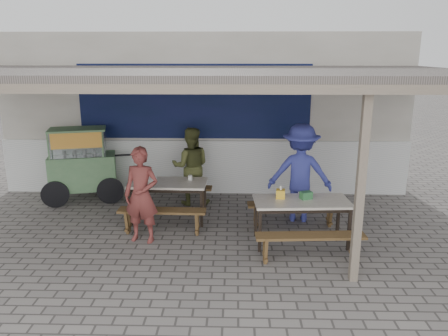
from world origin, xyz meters
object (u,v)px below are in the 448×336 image
object	(u,v)px
donation_box	(306,195)
condiment_jar	(190,178)
patron_wall_side	(191,166)
vendor_cart	(81,162)
bench_right_wall	(293,209)
patron_right_table	(300,173)
patron_street_side	(141,195)
bench_left_wall	(174,192)
tissue_box	(281,194)
table_left	(168,186)
bench_left_street	(162,216)
table_right	(302,205)
bench_right_street	(310,241)
condiment_bowl	(152,179)

from	to	relation	value
donation_box	condiment_jar	xyz separation A→B (m)	(-2.02, 1.05, -0.02)
patron_wall_side	vendor_cart	bearing A→B (deg)	-7.36
bench_right_wall	patron_right_table	xyz separation A→B (m)	(0.15, 0.36, 0.57)
patron_street_side	condiment_jar	bearing A→B (deg)	68.93
bench_left_wall	patron_right_table	size ratio (longest dim) A/B	0.83
patron_street_side	tissue_box	bearing A→B (deg)	13.19
bench_left_wall	bench_right_wall	xyz separation A→B (m)	(2.28, -0.94, 0.00)
table_left	bench_left_street	world-z (taller)	table_left
table_right	bench_left_wall	bearing A→B (deg)	141.51
bench_left_street	bench_left_wall	size ratio (longest dim) A/B	1.00
patron_wall_side	tissue_box	distance (m)	2.46
bench_right_street	condiment_bowl	xyz separation A→B (m)	(-2.70, 1.74, 0.43)
condiment_bowl	bench_right_wall	bearing A→B (deg)	-7.57
bench_left_street	condiment_jar	bearing A→B (deg)	64.34
bench_left_street	bench_right_wall	world-z (taller)	same
condiment_jar	bench_right_street	bearing A→B (deg)	-42.52
bench_right_street	donation_box	bearing A→B (deg)	84.00
bench_left_wall	donation_box	xyz separation A→B (m)	(2.40, -1.56, 0.47)
bench_right_street	condiment_jar	world-z (taller)	condiment_jar
vendor_cart	patron_wall_side	bearing A→B (deg)	-18.26
patron_street_side	bench_right_wall	bearing A→B (deg)	25.80
bench_right_street	tissue_box	world-z (taller)	tissue_box
patron_wall_side	patron_right_table	bearing A→B (deg)	154.56
bench_right_street	patron_right_table	size ratio (longest dim) A/B	0.91
bench_left_wall	table_right	xyz separation A→B (m)	(2.32, -1.63, 0.33)
patron_right_table	condiment_bowl	bearing A→B (deg)	7.29
bench_right_wall	tissue_box	world-z (taller)	tissue_box
bench_left_street	donation_box	size ratio (longest dim) A/B	8.24
vendor_cart	patron_street_side	xyz separation A→B (m)	(1.70, -2.05, -0.04)
bench_right_wall	donation_box	xyz separation A→B (m)	(0.12, -0.63, 0.47)
condiment_jar	bench_left_street	bearing A→B (deg)	-117.08
patron_right_table	condiment_jar	xyz separation A→B (m)	(-2.05, 0.06, -0.12)
table_left	bench_left_wall	bearing A→B (deg)	90.00
bench_left_wall	bench_right_wall	bearing A→B (deg)	-20.91
patron_right_table	patron_wall_side	bearing A→B (deg)	-14.93
table_right	tissue_box	bearing A→B (deg)	160.07
bench_left_street	bench_right_street	xyz separation A→B (m)	(2.40, -1.01, 0.00)
tissue_box	condiment_bowl	distance (m)	2.51
table_left	bench_right_street	world-z (taller)	table_left
table_left	table_right	distance (m)	2.53
table_left	bench_right_wall	size ratio (longest dim) A/B	0.87
bench_right_wall	vendor_cart	world-z (taller)	vendor_cart
patron_wall_side	bench_left_street	bearing A→B (deg)	74.28
condiment_jar	condiment_bowl	xyz separation A→B (m)	(-0.72, -0.08, -0.02)
bench_left_wall	patron_street_side	size ratio (longest dim) A/B	0.95
bench_left_street	condiment_bowl	bearing A→B (deg)	113.93
bench_right_wall	vendor_cart	bearing A→B (deg)	158.90
bench_left_wall	tissue_box	xyz separation A→B (m)	(1.98, -1.53, 0.48)
table_left	bench_right_street	distance (m)	2.93
vendor_cart	condiment_bowl	bearing A→B (deg)	-45.83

